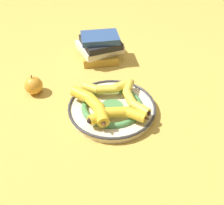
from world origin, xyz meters
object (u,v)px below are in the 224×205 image
object	(u,v)px
apple	(34,85)
banana_b	(132,97)
banana_a	(106,88)
book_stack	(100,47)
decorative_bowl	(112,108)
banana_c	(118,114)
banana_d	(93,105)

from	to	relation	value
apple	banana_b	bearing A→B (deg)	23.03
banana_a	apple	xyz separation A→B (m)	(-0.24, -0.13, -0.02)
banana_a	apple	world-z (taller)	apple
banana_b	book_stack	xyz separation A→B (m)	(-0.30, 0.20, 0.01)
decorative_bowl	banana_b	world-z (taller)	banana_b
banana_c	book_stack	world-z (taller)	book_stack
decorative_bowl	banana_b	xyz separation A→B (m)	(0.04, 0.06, 0.03)
banana_b	book_stack	world-z (taller)	book_stack
banana_a	banana_b	bearing A→B (deg)	-31.86
banana_b	apple	size ratio (longest dim) A/B	2.05
book_stack	apple	bearing A→B (deg)	-151.73
banana_a	apple	distance (m)	0.27
banana_c	apple	xyz separation A→B (m)	(-0.35, -0.04, -0.02)
banana_b	apple	bearing A→B (deg)	-119.57
decorative_bowl	banana_a	size ratio (longest dim) A/B	1.96
banana_c	book_stack	size ratio (longest dim) A/B	0.72
decorative_bowl	banana_a	xyz separation A→B (m)	(-0.06, 0.04, 0.03)
banana_a	book_stack	bearing A→B (deg)	91.59
decorative_bowl	banana_d	distance (m)	0.08
banana_a	banana_c	xyz separation A→B (m)	(0.12, -0.08, 0.00)
banana_a	apple	bearing A→B (deg)	167.76
decorative_bowl	book_stack	distance (m)	0.36
banana_d	book_stack	xyz separation A→B (m)	(-0.22, 0.31, 0.00)
banana_d	apple	distance (m)	0.27
banana_c	decorative_bowl	bearing A→B (deg)	-78.48
banana_a	book_stack	distance (m)	0.29
decorative_bowl	apple	xyz separation A→B (m)	(-0.30, -0.09, 0.02)
banana_b	book_stack	bearing A→B (deg)	-176.28
decorative_bowl	apple	bearing A→B (deg)	-163.33
banana_c	banana_d	world-z (taller)	banana_d
decorative_bowl	banana_d	bearing A→B (deg)	-119.85
banana_c	apple	size ratio (longest dim) A/B	2.05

